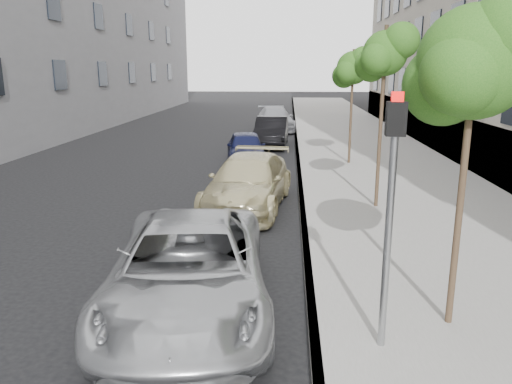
# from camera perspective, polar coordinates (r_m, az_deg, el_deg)

# --- Properties ---
(ground) EXTENTS (160.00, 160.00, 0.00)m
(ground) POSITION_cam_1_polar(r_m,az_deg,el_deg) (6.73, -3.65, -20.85)
(ground) COLOR black
(ground) RESTS_ON ground
(sidewalk) EXTENTS (6.40, 72.00, 0.14)m
(sidewalk) POSITION_cam_1_polar(r_m,az_deg,el_deg) (29.92, 10.58, 6.51)
(sidewalk) COLOR gray
(sidewalk) RESTS_ON ground
(curb) EXTENTS (0.15, 72.00, 0.14)m
(curb) POSITION_cam_1_polar(r_m,az_deg,el_deg) (29.72, 4.55, 6.65)
(curb) COLOR #9E9B93
(curb) RESTS_ON ground
(tree_near) EXTENTS (1.82, 1.62, 4.68)m
(tree_near) POSITION_cam_1_polar(r_m,az_deg,el_deg) (7.40, 23.91, 13.41)
(tree_near) COLOR #38281C
(tree_near) RESTS_ON sidewalk
(tree_mid) EXTENTS (1.55, 1.35, 4.83)m
(tree_mid) POSITION_cam_1_polar(r_m,az_deg,el_deg) (13.70, 14.63, 15.03)
(tree_mid) COLOR #38281C
(tree_mid) RESTS_ON sidewalk
(tree_far) EXTENTS (1.64, 1.44, 4.51)m
(tree_far) POSITION_cam_1_polar(r_m,az_deg,el_deg) (20.13, 11.11, 13.74)
(tree_far) COLOR #38281C
(tree_far) RESTS_ON sidewalk
(signal_pole) EXTENTS (0.25, 0.19, 3.42)m
(signal_pole) POSITION_cam_1_polar(r_m,az_deg,el_deg) (6.58, 15.16, -0.37)
(signal_pole) COLOR #939699
(signal_pole) RESTS_ON sidewalk
(minivan) EXTENTS (3.03, 5.56, 1.48)m
(minivan) POSITION_cam_1_polar(r_m,az_deg,el_deg) (8.09, -7.74, -8.71)
(minivan) COLOR #A8AAAD
(minivan) RESTS_ON ground
(suv) EXTENTS (2.58, 5.18, 1.45)m
(suv) POSITION_cam_1_polar(r_m,az_deg,el_deg) (13.98, -0.87, 1.10)
(suv) COLOR beige
(suv) RESTS_ON ground
(sedan_blue) EXTENTS (2.00, 3.98, 1.30)m
(sedan_blue) POSITION_cam_1_polar(r_m,az_deg,el_deg) (20.62, -1.16, 5.09)
(sedan_blue) COLOR #101438
(sedan_blue) RESTS_ON ground
(sedan_black) EXTENTS (1.67, 4.46, 1.46)m
(sedan_black) POSITION_cam_1_polar(r_m,az_deg,el_deg) (25.23, 1.78, 6.89)
(sedan_black) COLOR black
(sedan_black) RESTS_ON ground
(sedan_rear) EXTENTS (2.74, 5.24, 1.45)m
(sedan_rear) POSITION_cam_1_polar(r_m,az_deg,el_deg) (31.67, 2.20, 8.33)
(sedan_rear) COLOR #94959B
(sedan_rear) RESTS_ON ground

